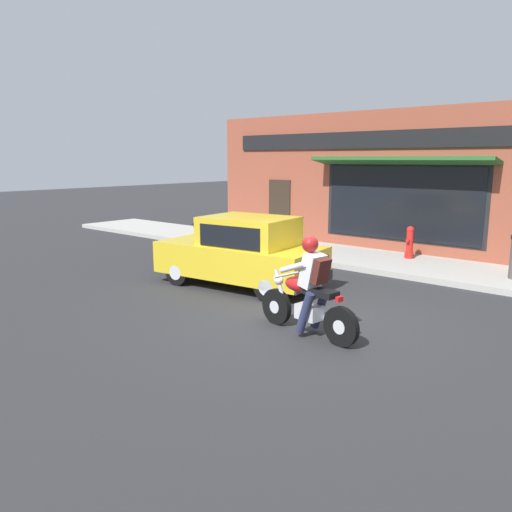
{
  "coord_description": "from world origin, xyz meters",
  "views": [
    {
      "loc": [
        -7.04,
        -4.78,
        2.8
      ],
      "look_at": [
        0.2,
        1.36,
        0.95
      ],
      "focal_mm": 35.0,
      "sensor_mm": 36.0,
      "label": 1
    }
  ],
  "objects_px": {
    "motorcycle_with_rider": "(308,294)",
    "fire_hydrant": "(410,243)",
    "traffic_cone": "(229,227)",
    "car_hatchback": "(242,252)"
  },
  "relations": [
    {
      "from": "motorcycle_with_rider",
      "to": "fire_hydrant",
      "type": "height_order",
      "value": "motorcycle_with_rider"
    },
    {
      "from": "motorcycle_with_rider",
      "to": "fire_hydrant",
      "type": "distance_m",
      "value": 6.55
    },
    {
      "from": "fire_hydrant",
      "to": "traffic_cone",
      "type": "xyz_separation_m",
      "value": [
        -0.08,
        6.65,
        -0.14
      ]
    },
    {
      "from": "fire_hydrant",
      "to": "car_hatchback",
      "type": "bearing_deg",
      "value": 159.44
    },
    {
      "from": "car_hatchback",
      "to": "fire_hydrant",
      "type": "bearing_deg",
      "value": -20.56
    },
    {
      "from": "fire_hydrant",
      "to": "traffic_cone",
      "type": "relative_size",
      "value": 1.47
    },
    {
      "from": "fire_hydrant",
      "to": "traffic_cone",
      "type": "height_order",
      "value": "fire_hydrant"
    },
    {
      "from": "traffic_cone",
      "to": "car_hatchback",
      "type": "bearing_deg",
      "value": -134.25
    },
    {
      "from": "traffic_cone",
      "to": "fire_hydrant",
      "type": "bearing_deg",
      "value": -89.28
    },
    {
      "from": "motorcycle_with_rider",
      "to": "car_hatchback",
      "type": "distance_m",
      "value": 3.34
    }
  ]
}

